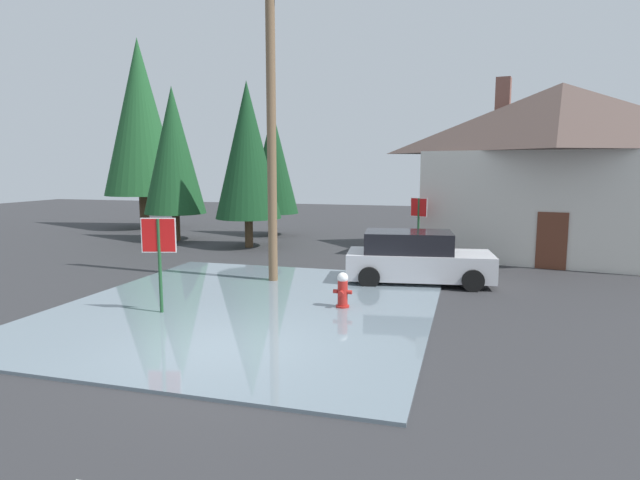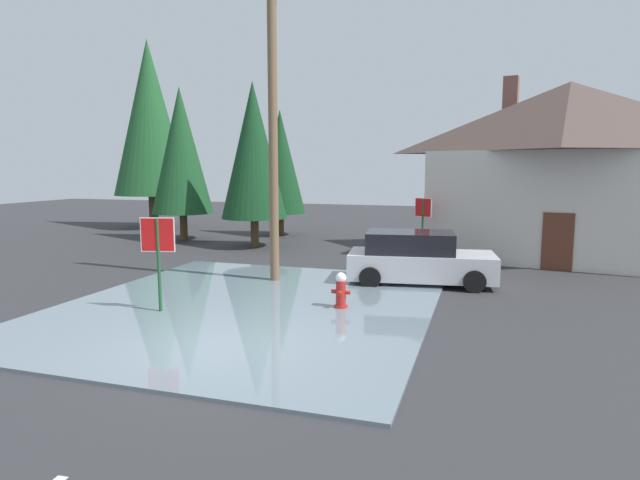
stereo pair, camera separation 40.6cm
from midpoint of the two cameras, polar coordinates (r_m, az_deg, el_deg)
ground_plane at (r=10.76m, az=-11.40°, el=-11.81°), size 80.00×80.00×0.10m
flood_puddle at (r=13.66m, az=-8.56°, el=-7.11°), size 9.19×10.36×0.07m
lane_stop_bar at (r=9.59m, az=-14.60°, el=-14.05°), size 3.36×0.47×0.01m
stop_sign_near at (r=13.18m, az=-17.81°, el=-0.57°), size 0.81×0.24×2.36m
fire_hydrant at (r=13.25m, az=1.57°, el=-5.57°), size 0.48×0.41×0.95m
utility_pole at (r=16.22m, az=-6.01°, el=12.95°), size 1.60×0.28×9.63m
stop_sign_far at (r=19.97m, az=10.01°, el=2.49°), size 0.63×0.33×2.41m
house at (r=23.29m, az=23.80°, el=7.21°), size 11.20×8.96×7.37m
parked_car at (r=16.47m, az=9.63°, el=-1.97°), size 4.58×2.56×1.59m
pine_tree_tall_left at (r=26.57m, az=-15.95°, el=9.24°), size 2.94×2.94×7.35m
pine_tree_mid_left at (r=23.58m, az=-8.33°, el=9.51°), size 2.90×2.90×7.24m
pine_tree_short_left at (r=32.67m, az=-19.17°, el=12.32°), size 4.30×4.30×10.75m
pine_tree_far_center at (r=27.62m, az=-5.51°, el=8.35°), size 2.58×2.58×6.46m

